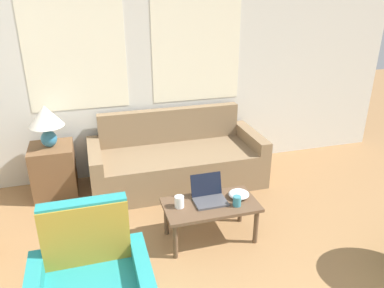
% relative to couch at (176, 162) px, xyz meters
% --- Properties ---
extents(wall_back, '(6.62, 0.06, 2.60)m').
position_rel_couch_xyz_m(wall_back, '(-0.24, 0.44, 1.04)').
color(wall_back, silver).
rests_on(wall_back, ground_plane).
extents(couch, '(2.03, 0.85, 0.84)m').
position_rel_couch_xyz_m(couch, '(0.00, 0.00, 0.00)').
color(couch, '#846B4C').
rests_on(couch, ground_plane).
extents(side_table, '(0.47, 0.47, 0.59)m').
position_rel_couch_xyz_m(side_table, '(-1.41, 0.10, 0.03)').
color(side_table, brown).
rests_on(side_table, ground_plane).
extents(table_lamp, '(0.37, 0.37, 0.47)m').
position_rel_couch_xyz_m(table_lamp, '(-1.41, 0.10, 0.65)').
color(table_lamp, teal).
rests_on(table_lamp, side_table).
extents(coffee_table, '(0.87, 0.46, 0.38)m').
position_rel_couch_xyz_m(coffee_table, '(0.03, -1.19, 0.07)').
color(coffee_table, brown).
rests_on(coffee_table, ground_plane).
extents(laptop, '(0.30, 0.27, 0.23)m').
position_rel_couch_xyz_m(laptop, '(0.03, -1.13, 0.17)').
color(laptop, '#47474C').
rests_on(laptop, coffee_table).
extents(cup_navy, '(0.09, 0.09, 0.11)m').
position_rel_couch_xyz_m(cup_navy, '(-0.26, -1.17, 0.17)').
color(cup_navy, white).
rests_on(cup_navy, coffee_table).
extents(cup_yellow, '(0.07, 0.07, 0.10)m').
position_rel_couch_xyz_m(cup_yellow, '(0.25, -1.29, 0.17)').
color(cup_yellow, teal).
rests_on(cup_yellow, coffee_table).
extents(snack_bowl, '(0.20, 0.20, 0.06)m').
position_rel_couch_xyz_m(snack_bowl, '(0.32, -1.16, 0.15)').
color(snack_bowl, white).
rests_on(snack_bowl, coffee_table).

